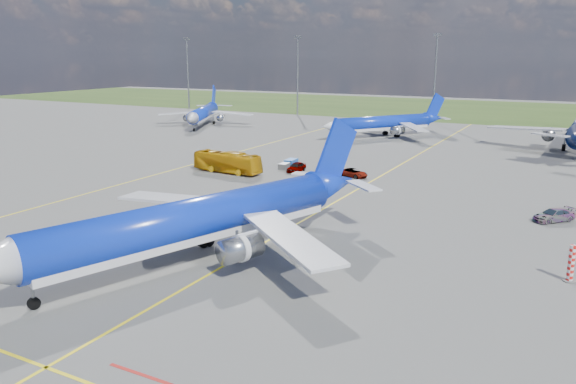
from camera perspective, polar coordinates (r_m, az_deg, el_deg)
The scene contains 13 objects.
ground at distance 49.81m, azimuth -5.22°, elevation -6.74°, with size 400.00×400.00×0.00m, color #50504E.
grass_strip at distance 191.47m, azimuth 20.26°, elevation 7.75°, with size 400.00×80.00×0.01m, color #2D4719.
taxiway_lines at distance 73.46m, azimuth 6.74°, elevation -0.01°, with size 60.25×160.00×0.02m.
floodlight_masts at distance 149.84m, azimuth 22.30°, elevation 10.94°, with size 202.20×0.50×22.70m.
warning_post at distance 49.56m, azimuth 26.82°, elevation -6.49°, with size 0.50×0.50×3.00m, color red.
bg_jet_nw at distance 143.95m, azimuth -8.54°, elevation 6.71°, with size 26.15×34.32×8.99m, color #0D2DC1, non-canonical shape.
bg_jet_nnw at distance 124.00m, azimuth 9.60°, elevation 5.54°, with size 25.43×33.38×8.74m, color #0D2DC1, non-canonical shape.
main_airliner at distance 49.61m, azimuth -9.22°, elevation -6.95°, with size 31.34×41.14×10.77m, color #0D2DC1, non-canonical shape.
apron_bus at distance 85.40m, azimuth -6.18°, elevation 3.03°, with size 2.65×11.32×3.15m, color #CD920C.
service_car_a at distance 85.52m, azimuth 0.86°, elevation 2.55°, with size 1.72×4.29×1.46m, color #999999.
service_car_b at distance 82.36m, azimuth 6.64°, elevation 1.94°, with size 2.06×4.47×1.24m, color #999999.
service_car_c at distance 66.53m, azimuth 25.40°, elevation -2.13°, with size 1.93×4.75×1.38m, color #999999.
baggage_tug_c at distance 89.12m, azimuth 0.07°, elevation 2.88°, with size 1.67×5.11×1.13m.
Camera 1 is at (25.71, -38.93, 17.44)m, focal length 35.00 mm.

